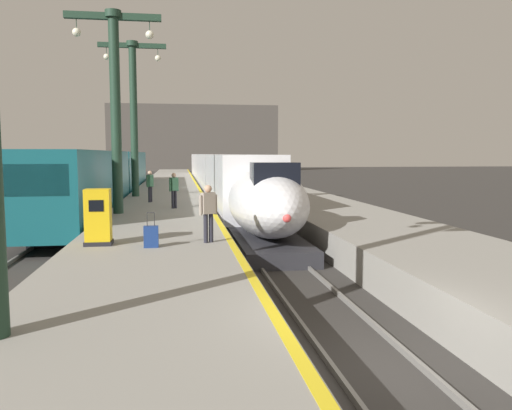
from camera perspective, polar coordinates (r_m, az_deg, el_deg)
The scene contains 18 objects.
ground_plane at distance 9.22m, azimuth 13.52°, elevation -17.68°, with size 260.00×260.00×0.00m, color #33302D.
platform_left at distance 32.73m, azimuth -9.95°, elevation 0.18°, with size 4.80×110.00×1.05m, color gray.
platform_right at distance 33.53m, azimuth 4.03°, elevation 0.38°, with size 4.80×110.00×1.05m, color gray.
platform_left_safety_stripe at distance 32.71m, azimuth -5.97°, elevation 1.16°, with size 0.20×107.80×0.01m, color yellow.
rail_main_left at distance 35.59m, azimuth -4.51°, elevation -0.07°, with size 0.08×110.00×0.12m, color slate.
rail_main_right at distance 35.73m, azimuth -2.11°, elevation -0.03°, with size 0.08×110.00×0.12m, color slate.
rail_secondary_left at distance 35.94m, azimuth -17.51°, elevation -0.26°, with size 0.08×110.00×0.12m, color slate.
rail_secondary_right at distance 35.74m, azimuth -15.13°, elevation -0.23°, with size 0.08×110.00×0.12m, color slate.
highspeed_train_main at distance 43.32m, azimuth -4.29°, elevation 3.47°, with size 2.92×57.41×3.60m.
regional_train_adjacent at distance 36.65m, azimuth -16.21°, elevation 3.13°, with size 2.85×36.60×3.80m.
station_column_mid at distance 23.14m, azimuth -15.44°, elevation 12.04°, with size 4.00×0.68×8.61m.
station_column_far at distance 32.25m, azimuth -13.51°, elevation 10.88°, with size 4.00×0.68×9.28m.
passenger_near_edge at distance 14.95m, azimuth -5.35°, elevation -0.44°, with size 0.53×0.35×1.69m.
passenger_mid_platform at distance 24.63m, azimuth -9.15°, elevation 1.93°, with size 0.45×0.42×1.69m.
passenger_far_waiting at distance 28.02m, azimuth -11.74°, elevation 2.33°, with size 0.37×0.51×1.69m.
rolling_suitcase at distance 14.49m, azimuth -11.62°, elevation -3.46°, with size 0.40×0.22×0.98m.
ticket_machine_yellow at distance 15.21m, azimuth -17.20°, elevation -1.52°, with size 0.76×0.62×1.60m.
terminus_back_wall at distance 109.92m, azimuth -6.96°, elevation 7.43°, with size 36.00×2.00×14.00m, color #4C4742.
Camera 1 is at (-3.26, -7.82, 3.64)m, focal length 35.85 mm.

